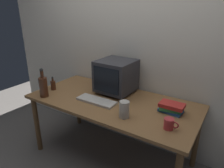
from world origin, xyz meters
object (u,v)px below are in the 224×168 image
at_px(keyboard, 96,101).
at_px(bottle_short, 53,85).
at_px(computer_mouse, 125,106).
at_px(book_stack, 171,107).
at_px(mug, 169,124).
at_px(crt_monitor, 116,76).
at_px(metal_canister, 124,109).
at_px(bottle_tall, 43,86).

bearing_deg(keyboard, bottle_short, -179.41).
bearing_deg(computer_mouse, keyboard, 175.76).
distance_m(book_stack, mug, 0.29).
height_order(crt_monitor, bottle_short, crt_monitor).
bearing_deg(book_stack, computer_mouse, -159.45).
height_order(keyboard, mug, mug).
height_order(crt_monitor, book_stack, crt_monitor).
distance_m(crt_monitor, computer_mouse, 0.42).
distance_m(keyboard, computer_mouse, 0.31).
distance_m(keyboard, mug, 0.78).
height_order(crt_monitor, metal_canister, crt_monitor).
bearing_deg(metal_canister, keyboard, 163.68).
height_order(bottle_tall, metal_canister, bottle_tall).
bearing_deg(metal_canister, book_stack, 44.33).
relative_size(crt_monitor, metal_canister, 2.65).
distance_m(computer_mouse, bottle_tall, 0.90).
bearing_deg(bottle_short, book_stack, 8.80).
bearing_deg(mug, metal_canister, -175.26).
relative_size(book_stack, mug, 1.89).
distance_m(keyboard, bottle_short, 0.62).
xyz_separation_m(bottle_tall, mug, (1.33, 0.11, -0.07)).
xyz_separation_m(crt_monitor, bottle_short, (-0.66, -0.33, -0.13)).
height_order(bottle_tall, mug, bottle_tall).
distance_m(bottle_tall, metal_canister, 0.95).
relative_size(bottle_tall, book_stack, 1.39).
distance_m(keyboard, book_stack, 0.73).
xyz_separation_m(bottle_short, book_stack, (1.33, 0.21, -0.01)).
height_order(book_stack, metal_canister, metal_canister).
bearing_deg(keyboard, mug, -6.13).
bearing_deg(bottle_tall, mug, 4.90).
relative_size(crt_monitor, bottle_tall, 1.26).
xyz_separation_m(keyboard, bottle_short, (-0.62, -0.01, 0.05)).
relative_size(computer_mouse, metal_canister, 0.67).
bearing_deg(mug, book_stack, 104.54).
bearing_deg(keyboard, book_stack, 15.42).
relative_size(bottle_short, book_stack, 0.70).
bearing_deg(book_stack, metal_canister, -135.67).
relative_size(bottle_short, metal_canister, 1.06).
xyz_separation_m(crt_monitor, keyboard, (-0.04, -0.32, -0.18)).
bearing_deg(crt_monitor, mug, -28.32).
xyz_separation_m(computer_mouse, bottle_tall, (-0.86, -0.24, 0.10)).
bearing_deg(mug, bottle_short, 177.00).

